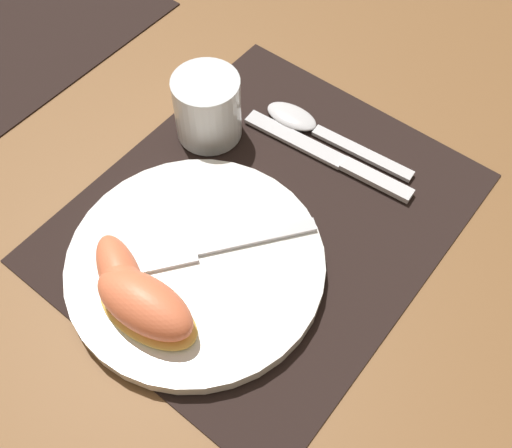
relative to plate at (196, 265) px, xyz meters
name	(u,v)px	position (x,y,z in m)	size (l,w,h in m)	color
ground_plane	(263,217)	(0.09, -0.01, -0.01)	(3.00, 3.00, 0.00)	brown
placemat	(263,216)	(0.09, -0.01, -0.01)	(0.41, 0.34, 0.00)	black
plate	(196,265)	(0.00, 0.00, 0.00)	(0.25, 0.25, 0.02)	white
juice_glass	(208,111)	(0.14, 0.11, 0.03)	(0.07, 0.07, 0.08)	silver
knife	(331,157)	(0.20, -0.02, -0.01)	(0.03, 0.21, 0.01)	silver
spoon	(310,126)	(0.22, 0.02, 0.00)	(0.04, 0.19, 0.01)	silver
fork	(204,248)	(0.02, 0.00, 0.01)	(0.17, 0.13, 0.00)	silver
citrus_wedge_0	(121,278)	(-0.06, 0.03, 0.02)	(0.08, 0.11, 0.04)	#F7C656
citrus_wedge_1	(136,298)	(-0.07, 0.01, 0.03)	(0.06, 0.10, 0.04)	#F7C656
citrus_wedge_2	(145,306)	(-0.07, 0.00, 0.03)	(0.06, 0.11, 0.05)	#F7C656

